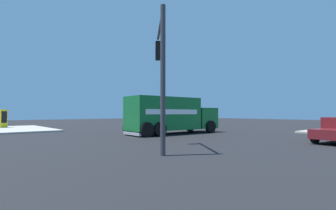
% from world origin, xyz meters
% --- Properties ---
extents(ground_plane, '(100.00, 100.00, 0.00)m').
position_xyz_m(ground_plane, '(0.00, 0.00, 0.00)').
color(ground_plane, black).
extents(delivery_truck, '(3.22, 7.83, 2.82)m').
position_xyz_m(delivery_truck, '(-0.83, 1.25, 1.47)').
color(delivery_truck, '#146B2D').
rests_on(delivery_truck, ground).
extents(traffic_light_primary, '(3.01, 2.20, 5.80)m').
position_xyz_m(traffic_light_primary, '(-7.09, 7.35, 3.78)').
color(traffic_light_primary, '#38383D').
rests_on(traffic_light_primary, ground).
extents(vending_machine_red, '(1.15, 1.17, 1.85)m').
position_xyz_m(vending_machine_red, '(14.82, 10.55, 1.07)').
color(vending_machine_red, yellow).
rests_on(vending_machine_red, sidewalk_corner_far).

